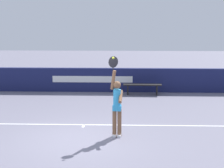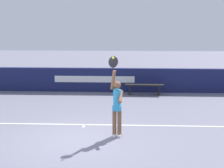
# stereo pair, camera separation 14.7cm
# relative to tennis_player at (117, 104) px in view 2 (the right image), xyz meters

# --- Properties ---
(ground_plane) EXTENTS (60.00, 60.00, 0.00)m
(ground_plane) POSITION_rel_tennis_player_xyz_m (-1.13, -0.37, -1.01)
(ground_plane) COLOR slate
(court_lines) EXTENTS (11.55, 5.62, 0.00)m
(court_lines) POSITION_rel_tennis_player_xyz_m (-1.13, -1.60, -1.01)
(court_lines) COLOR white
(court_lines) RESTS_ON ground
(back_wall) EXTENTS (16.59, 0.26, 1.16)m
(back_wall) POSITION_rel_tennis_player_xyz_m (-1.13, 6.64, -0.43)
(back_wall) COLOR #171D4A
(back_wall) RESTS_ON ground
(tennis_player) EXTENTS (0.46, 0.50, 2.46)m
(tennis_player) POSITION_rel_tennis_player_xyz_m (0.00, 0.00, 0.00)
(tennis_player) COLOR brown
(tennis_player) RESTS_ON ground
(tennis_ball) EXTENTS (0.07, 0.07, 0.07)m
(tennis_ball) POSITION_rel_tennis_player_xyz_m (-0.11, -0.11, 1.38)
(tennis_ball) COLOR yellow
(courtside_bench_near) EXTENTS (1.80, 0.40, 0.51)m
(courtside_bench_near) POSITION_rel_tennis_player_xyz_m (1.08, 5.97, -0.62)
(courtside_bench_near) COLOR black
(courtside_bench_near) RESTS_ON ground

